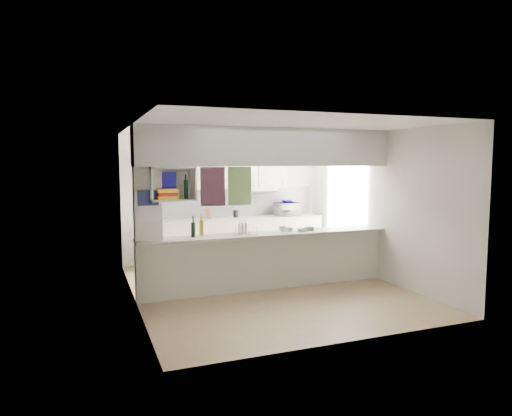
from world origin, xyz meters
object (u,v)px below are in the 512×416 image
microwave (287,209)px  bowl (287,201)px  wine_bottles (198,228)px  dish_rack (244,229)px

microwave → bowl: bearing=-94.7°
bowl → wine_bottles: (-2.46, -2.05, -0.18)m
dish_rack → wine_bottles: bearing=-173.8°
bowl → dish_rack: 2.71m
bowl → dish_rack: bowl is taller
microwave → dish_rack: 2.69m
microwave → wine_bottles: (-2.47, -2.04, -0.01)m
dish_rack → wine_bottles: wine_bottles is taller
microwave → dish_rack: microwave is taller
dish_rack → wine_bottles: 0.76m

